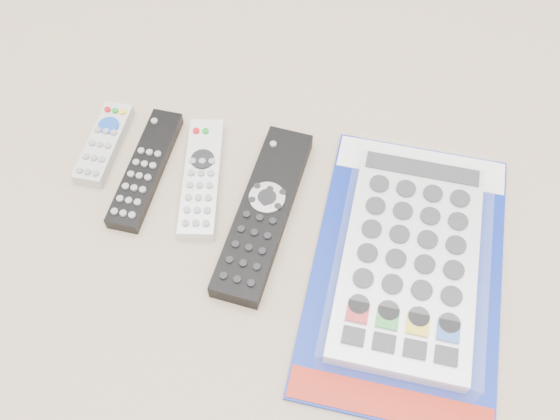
% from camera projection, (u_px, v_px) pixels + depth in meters
% --- Properties ---
extents(remote_small_grey, '(0.04, 0.13, 0.02)m').
position_uv_depth(remote_small_grey, '(104.00, 143.00, 0.84)').
color(remote_small_grey, '#A7A7A9').
rests_on(remote_small_grey, ground).
extents(remote_slim_black, '(0.04, 0.19, 0.02)m').
position_uv_depth(remote_slim_black, '(146.00, 169.00, 0.81)').
color(remote_slim_black, black).
rests_on(remote_slim_black, ground).
extents(remote_silver_dvd, '(0.08, 0.19, 0.02)m').
position_uv_depth(remote_silver_dvd, '(202.00, 178.00, 0.81)').
color(remote_silver_dvd, silver).
rests_on(remote_silver_dvd, ground).
extents(remote_large_black, '(0.08, 0.25, 0.03)m').
position_uv_depth(remote_large_black, '(264.00, 212.00, 0.78)').
color(remote_large_black, black).
rests_on(remote_large_black, ground).
extents(jumbo_remote_packaged, '(0.22, 0.37, 0.05)m').
position_uv_depth(jumbo_remote_packaged, '(410.00, 258.00, 0.73)').
color(jumbo_remote_packaged, navy).
rests_on(jumbo_remote_packaged, ground).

